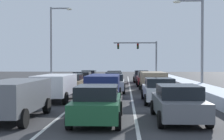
{
  "coord_description": "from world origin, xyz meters",
  "views": [
    {
      "loc": [
        1.26,
        -5.21,
        2.42
      ],
      "look_at": [
        -0.27,
        29.53,
        1.64
      ],
      "focal_mm": 48.85,
      "sensor_mm": 36.0,
      "label": 1
    }
  ],
  "objects_px": {
    "sedan_charcoal_right_lane_fifth": "(141,76)",
    "suv_navy_center_lane_second": "(104,85)",
    "sedan_white_right_lane_second": "(159,90)",
    "sedan_maroon_left_lane_fourth": "(82,79)",
    "suv_gray_left_lane_nearest": "(14,96)",
    "sedan_red_center_lane_fifth": "(114,77)",
    "traffic_light_gantry": "(143,51)",
    "suv_tan_right_lane_third": "(153,80)",
    "street_lamp_left_mid": "(54,38)",
    "street_lamp_right_mid": "(198,36)",
    "sedan_tan_left_lane_third": "(72,83)",
    "suv_white_left_lane_second": "(56,85)",
    "sedan_charcoal_left_lane_fifth": "(89,76)",
    "sedan_silver_center_lane_third": "(113,83)",
    "sedan_gray_right_lane_nearest": "(178,103)",
    "sedan_green_center_lane_nearest": "(97,103)",
    "sedan_maroon_right_lane_fourth": "(146,79)",
    "sedan_black_center_lane_fourth": "(114,79)"
  },
  "relations": [
    {
      "from": "sedan_charcoal_right_lane_fifth",
      "to": "suv_navy_center_lane_second",
      "type": "bearing_deg",
      "value": -99.96
    },
    {
      "from": "sedan_white_right_lane_second",
      "to": "sedan_maroon_left_lane_fourth",
      "type": "xyz_separation_m",
      "value": [
        -6.63,
        13.2,
        0.0
      ]
    },
    {
      "from": "suv_navy_center_lane_second",
      "to": "suv_gray_left_lane_nearest",
      "type": "relative_size",
      "value": 1.0
    },
    {
      "from": "sedan_red_center_lane_fifth",
      "to": "traffic_light_gantry",
      "type": "bearing_deg",
      "value": 74.72
    },
    {
      "from": "sedan_white_right_lane_second",
      "to": "suv_navy_center_lane_second",
      "type": "relative_size",
      "value": 0.92
    },
    {
      "from": "suv_tan_right_lane_third",
      "to": "street_lamp_left_mid",
      "type": "xyz_separation_m",
      "value": [
        -10.88,
        10.14,
        4.36
      ]
    },
    {
      "from": "sedan_white_right_lane_second",
      "to": "suv_navy_center_lane_second",
      "type": "bearing_deg",
      "value": 170.43
    },
    {
      "from": "suv_tan_right_lane_third",
      "to": "suv_navy_center_lane_second",
      "type": "bearing_deg",
      "value": -119.58
    },
    {
      "from": "sedan_charcoal_right_lane_fifth",
      "to": "street_lamp_right_mid",
      "type": "bearing_deg",
      "value": -70.7
    },
    {
      "from": "suv_navy_center_lane_second",
      "to": "traffic_light_gantry",
      "type": "relative_size",
      "value": 0.65
    },
    {
      "from": "sedan_white_right_lane_second",
      "to": "sedan_tan_left_lane_third",
      "type": "relative_size",
      "value": 1.0
    },
    {
      "from": "street_lamp_right_mid",
      "to": "traffic_light_gantry",
      "type": "bearing_deg",
      "value": 97.09
    },
    {
      "from": "suv_white_left_lane_second",
      "to": "street_lamp_right_mid",
      "type": "distance_m",
      "value": 13.58
    },
    {
      "from": "sedan_charcoal_left_lane_fifth",
      "to": "suv_navy_center_lane_second",
      "type": "bearing_deg",
      "value": -80.48
    },
    {
      "from": "sedan_silver_center_lane_third",
      "to": "street_lamp_left_mid",
      "type": "xyz_separation_m",
      "value": [
        -7.55,
        10.78,
        4.62
      ]
    },
    {
      "from": "suv_gray_left_lane_nearest",
      "to": "suv_navy_center_lane_second",
      "type": "bearing_deg",
      "value": 63.28
    },
    {
      "from": "sedan_white_right_lane_second",
      "to": "suv_white_left_lane_second",
      "type": "xyz_separation_m",
      "value": [
        -6.54,
        0.43,
        0.25
      ]
    },
    {
      "from": "sedan_white_right_lane_second",
      "to": "suv_gray_left_lane_nearest",
      "type": "height_order",
      "value": "suv_gray_left_lane_nearest"
    },
    {
      "from": "traffic_light_gantry",
      "to": "street_lamp_right_mid",
      "type": "relative_size",
      "value": 0.94
    },
    {
      "from": "sedan_gray_right_lane_nearest",
      "to": "sedan_green_center_lane_nearest",
      "type": "height_order",
      "value": "same"
    },
    {
      "from": "sedan_maroon_left_lane_fourth",
      "to": "traffic_light_gantry",
      "type": "relative_size",
      "value": 0.6
    },
    {
      "from": "street_lamp_right_mid",
      "to": "sedan_maroon_right_lane_fourth",
      "type": "bearing_deg",
      "value": 126.24
    },
    {
      "from": "sedan_tan_left_lane_third",
      "to": "street_lamp_left_mid",
      "type": "height_order",
      "value": "street_lamp_left_mid"
    },
    {
      "from": "sedan_black_center_lane_fourth",
      "to": "sedan_maroon_left_lane_fourth",
      "type": "relative_size",
      "value": 1.0
    },
    {
      "from": "suv_gray_left_lane_nearest",
      "to": "street_lamp_right_mid",
      "type": "height_order",
      "value": "street_lamp_right_mid"
    },
    {
      "from": "sedan_white_right_lane_second",
      "to": "street_lamp_right_mid",
      "type": "bearing_deg",
      "value": 61.81
    },
    {
      "from": "sedan_gray_right_lane_nearest",
      "to": "street_lamp_left_mid",
      "type": "bearing_deg",
      "value": 114.85
    },
    {
      "from": "suv_navy_center_lane_second",
      "to": "suv_gray_left_lane_nearest",
      "type": "bearing_deg",
      "value": -116.72
    },
    {
      "from": "sedan_black_center_lane_fourth",
      "to": "sedan_maroon_left_lane_fourth",
      "type": "distance_m",
      "value": 3.47
    },
    {
      "from": "suv_gray_left_lane_nearest",
      "to": "sedan_charcoal_left_lane_fifth",
      "type": "bearing_deg",
      "value": 89.84
    },
    {
      "from": "traffic_light_gantry",
      "to": "street_lamp_right_mid",
      "type": "height_order",
      "value": "street_lamp_right_mid"
    },
    {
      "from": "sedan_charcoal_right_lane_fifth",
      "to": "street_lamp_left_mid",
      "type": "xyz_separation_m",
      "value": [
        -10.58,
        -2.74,
        4.62
      ]
    },
    {
      "from": "sedan_charcoal_right_lane_fifth",
      "to": "street_lamp_left_mid",
      "type": "bearing_deg",
      "value": -165.5
    },
    {
      "from": "sedan_gray_right_lane_nearest",
      "to": "suv_navy_center_lane_second",
      "type": "distance_m",
      "value": 7.51
    },
    {
      "from": "sedan_black_center_lane_fourth",
      "to": "sedan_charcoal_left_lane_fifth",
      "type": "bearing_deg",
      "value": 114.41
    },
    {
      "from": "sedan_red_center_lane_fifth",
      "to": "traffic_light_gantry",
      "type": "distance_m",
      "value": 16.9
    },
    {
      "from": "sedan_charcoal_right_lane_fifth",
      "to": "sedan_green_center_lane_nearest",
      "type": "relative_size",
      "value": 1.0
    },
    {
      "from": "sedan_maroon_right_lane_fourth",
      "to": "sedan_tan_left_lane_third",
      "type": "xyz_separation_m",
      "value": [
        -6.75,
        -6.43,
        0.0
      ]
    },
    {
      "from": "sedan_white_right_lane_second",
      "to": "traffic_light_gantry",
      "type": "distance_m",
      "value": 34.29
    },
    {
      "from": "suv_tan_right_lane_third",
      "to": "sedan_maroon_left_lane_fourth",
      "type": "distance_m",
      "value": 9.19
    },
    {
      "from": "sedan_charcoal_right_lane_fifth",
      "to": "suv_navy_center_lane_second",
      "type": "relative_size",
      "value": 0.92
    },
    {
      "from": "sedan_gray_right_lane_nearest",
      "to": "sedan_white_right_lane_second",
      "type": "distance_m",
      "value": 6.01
    },
    {
      "from": "sedan_green_center_lane_nearest",
      "to": "street_lamp_right_mid",
      "type": "height_order",
      "value": "street_lamp_right_mid"
    },
    {
      "from": "sedan_red_center_lane_fifth",
      "to": "sedan_charcoal_left_lane_fifth",
      "type": "xyz_separation_m",
      "value": [
        -3.34,
        1.99,
        0.0
      ]
    },
    {
      "from": "sedan_green_center_lane_nearest",
      "to": "sedan_black_center_lane_fourth",
      "type": "bearing_deg",
      "value": 90.08
    },
    {
      "from": "street_lamp_right_mid",
      "to": "sedan_white_right_lane_second",
      "type": "bearing_deg",
      "value": -118.19
    },
    {
      "from": "sedan_silver_center_lane_third",
      "to": "sedan_black_center_lane_fourth",
      "type": "distance_m",
      "value": 5.97
    },
    {
      "from": "sedan_silver_center_lane_third",
      "to": "sedan_gray_right_lane_nearest",
      "type": "bearing_deg",
      "value": -75.53
    },
    {
      "from": "sedan_silver_center_lane_third",
      "to": "sedan_maroon_right_lane_fourth",
      "type": "bearing_deg",
      "value": 65.45
    },
    {
      "from": "suv_navy_center_lane_second",
      "to": "suv_white_left_lane_second",
      "type": "relative_size",
      "value": 1.0
    }
  ]
}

